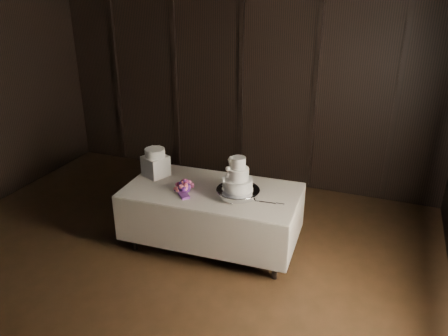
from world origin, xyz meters
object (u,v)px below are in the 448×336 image
box_pedestal (156,166)px  bouquet (184,187)px  display_table (212,215)px  small_cake (155,153)px  wedding_cake (235,177)px  cake_stand (238,193)px

box_pedestal → bouquet: bearing=-27.5°
display_table → bouquet: size_ratio=5.51×
bouquet → small_cake: small_cake is taller
box_pedestal → small_cake: 0.17m
display_table → bouquet: bearing=-152.4°
display_table → wedding_cake: bearing=-17.0°
cake_stand → bouquet: bearing=-171.4°
cake_stand → wedding_cake: 0.20m
display_table → cake_stand: (0.34, -0.06, 0.39)m
cake_stand → bouquet: bouquet is taller
display_table → cake_stand: 0.52m
display_table → small_cake: small_cake is taller
display_table → small_cake: 1.02m
cake_stand → small_cake: small_cake is taller
bouquet → box_pedestal: 0.59m
wedding_cake → bouquet: size_ratio=1.03×
display_table → small_cake: bearing=169.3°
wedding_cake → bouquet: wedding_cake is taller
display_table → bouquet: bouquet is taller
display_table → box_pedestal: bearing=169.3°
wedding_cake → box_pedestal: (-1.10, 0.19, -0.12)m
cake_stand → box_pedestal: size_ratio=1.86×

